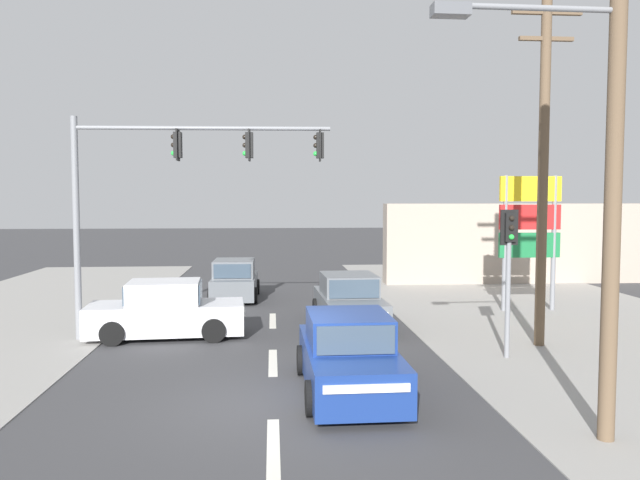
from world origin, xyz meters
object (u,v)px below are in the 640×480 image
object	(u,v)px
utility_pole_midground_right	(543,164)
pedestal_signal_right_kerb	(509,258)
utility_pole_foreground_right	(606,122)
shopping_plaza_sign	(530,223)
sedan_oncoming_near	(349,357)
sedan_crossing_left	(349,303)
traffic_signal_mast	(165,179)
hatchback_oncoming_mid	(235,281)
sedan_kerbside_parked	(166,312)

from	to	relation	value
utility_pole_midground_right	pedestal_signal_right_kerb	size ratio (longest dim) A/B	2.51
utility_pole_foreground_right	pedestal_signal_right_kerb	size ratio (longest dim) A/B	2.59
shopping_plaza_sign	sedan_oncoming_near	xyz separation A→B (m)	(-7.18, -8.38, -2.28)
utility_pole_midground_right	sedan_crossing_left	distance (m)	6.76
traffic_signal_mast	hatchback_oncoming_mid	world-z (taller)	traffic_signal_mast
pedestal_signal_right_kerb	sedan_oncoming_near	xyz separation A→B (m)	(-4.09, -2.28, -1.71)
traffic_signal_mast	utility_pole_midground_right	bearing A→B (deg)	-9.08
utility_pole_midground_right	sedan_oncoming_near	xyz separation A→B (m)	(-5.40, -3.44, -4.00)
pedestal_signal_right_kerb	sedan_kerbside_parked	bearing A→B (deg)	160.88
shopping_plaza_sign	pedestal_signal_right_kerb	bearing A→B (deg)	-116.84
utility_pole_midground_right	sedan_kerbside_parked	size ratio (longest dim) A/B	2.06
pedestal_signal_right_kerb	sedan_oncoming_near	bearing A→B (deg)	-150.89
utility_pole_midground_right	traffic_signal_mast	world-z (taller)	utility_pole_midground_right
traffic_signal_mast	shopping_plaza_sign	distance (m)	12.08
utility_pole_foreground_right	sedan_oncoming_near	distance (m)	6.25
utility_pole_midground_right	shopping_plaza_sign	distance (m)	5.52
sedan_kerbside_parked	utility_pole_midground_right	bearing A→B (deg)	-10.31
utility_pole_foreground_right	sedan_crossing_left	size ratio (longest dim) A/B	2.15
utility_pole_foreground_right	shopping_plaza_sign	distance (m)	11.91
sedan_crossing_left	sedan_oncoming_near	size ratio (longest dim) A/B	1.01
traffic_signal_mast	utility_pole_foreground_right	bearing A→B (deg)	-44.53
shopping_plaza_sign	sedan_crossing_left	distance (m)	7.08
traffic_signal_mast	pedestal_signal_right_kerb	distance (m)	9.07
sedan_oncoming_near	sedan_kerbside_parked	bearing A→B (deg)	130.22
utility_pole_foreground_right	pedestal_signal_right_kerb	distance (m)	5.71
shopping_plaza_sign	sedan_crossing_left	xyz separation A→B (m)	(-6.39, -2.01, -2.28)
pedestal_signal_right_kerb	sedan_kerbside_parked	size ratio (longest dim) A/B	0.82
sedan_kerbside_parked	sedan_crossing_left	bearing A→B (deg)	12.29
pedestal_signal_right_kerb	utility_pole_foreground_right	bearing A→B (deg)	-95.59
hatchback_oncoming_mid	sedan_crossing_left	bearing A→B (deg)	-54.88
traffic_signal_mast	sedan_crossing_left	distance (m)	6.44
pedestal_signal_right_kerb	sedan_oncoming_near	size ratio (longest dim) A/B	0.83
sedan_crossing_left	sedan_kerbside_parked	distance (m)	5.34
traffic_signal_mast	shopping_plaza_sign	xyz separation A→B (m)	(11.52, 3.38, -1.37)
shopping_plaza_sign	hatchback_oncoming_mid	distance (m)	10.86
sedan_crossing_left	sedan_kerbside_parked	bearing A→B (deg)	-167.71
sedan_kerbside_parked	sedan_oncoming_near	distance (m)	6.85
sedan_crossing_left	sedan_kerbside_parked	xyz separation A→B (m)	(-5.22, -1.14, 0.00)
utility_pole_midground_right	hatchback_oncoming_mid	distance (m)	12.35
hatchback_oncoming_mid	pedestal_signal_right_kerb	bearing A→B (deg)	-53.18
hatchback_oncoming_mid	sedan_oncoming_near	world-z (taller)	sedan_oncoming_near
sedan_oncoming_near	utility_pole_midground_right	bearing A→B (deg)	32.52
sedan_crossing_left	sedan_oncoming_near	bearing A→B (deg)	-97.09
sedan_kerbside_parked	traffic_signal_mast	bearing A→B (deg)	-69.66
sedan_crossing_left	sedan_oncoming_near	distance (m)	6.42
hatchback_oncoming_mid	sedan_kerbside_parked	xyz separation A→B (m)	(-1.50, -6.42, 0.00)
sedan_oncoming_near	sedan_crossing_left	bearing A→B (deg)	82.91
shopping_plaza_sign	sedan_oncoming_near	world-z (taller)	shopping_plaza_sign
sedan_kerbside_parked	sedan_oncoming_near	bearing A→B (deg)	-49.78
pedestal_signal_right_kerb	sedan_crossing_left	xyz separation A→B (m)	(-3.30, 4.09, -1.71)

